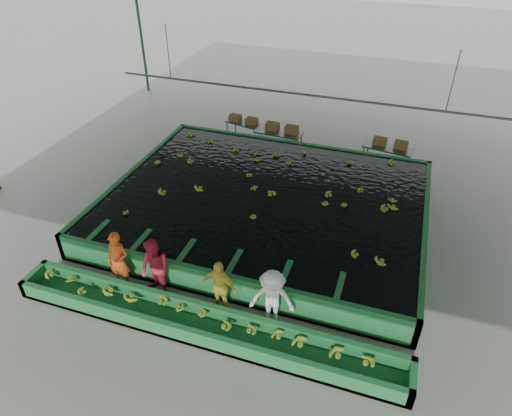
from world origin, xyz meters
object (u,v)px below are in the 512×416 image
(worker_b, at_px, (155,269))
(worker_c, at_px, (219,287))
(box_stack_right, at_px, (390,146))
(packing_table_mid, at_px, (278,141))
(worker_d, at_px, (272,299))
(flotation_tank, at_px, (266,205))
(sorting_trough, at_px, (201,324))
(packing_table_right, at_px, (386,157))
(packing_table_left, at_px, (247,131))
(box_stack_mid, at_px, (282,131))
(worker_a, at_px, (119,260))
(box_stack_left, at_px, (243,122))

(worker_b, xyz_separation_m, worker_c, (1.78, 0.00, -0.08))
(box_stack_right, bearing_deg, packing_table_mid, -177.37)
(worker_d, bearing_deg, worker_b, 169.61)
(flotation_tank, height_order, worker_b, worker_b)
(sorting_trough, bearing_deg, packing_table_right, 70.97)
(worker_c, bearing_deg, packing_table_mid, 102.84)
(packing_table_mid, bearing_deg, packing_table_left, 160.70)
(sorting_trough, xyz_separation_m, worker_b, (-1.62, 0.80, 0.63))
(flotation_tank, height_order, worker_c, worker_c)
(box_stack_mid, xyz_separation_m, box_stack_right, (4.29, 0.11, -0.05))
(worker_a, distance_m, packing_table_left, 9.48)
(worker_a, bearing_deg, worker_b, -1.64)
(box_stack_mid, bearing_deg, worker_c, -83.64)
(worker_a, height_order, packing_table_mid, worker_a)
(flotation_tank, bearing_deg, box_stack_mid, 100.11)
(worker_d, xyz_separation_m, box_stack_mid, (-2.38, 9.01, 0.05))
(packing_table_right, bearing_deg, flotation_tank, -125.62)
(packing_table_right, xyz_separation_m, box_stack_right, (0.06, 0.08, 0.42))
(box_stack_mid, height_order, box_stack_right, box_stack_mid)
(packing_table_left, xyz_separation_m, packing_table_right, (5.92, -0.43, 0.01))
(packing_table_left, height_order, box_stack_mid, box_stack_mid)
(worker_a, bearing_deg, box_stack_right, 54.25)
(flotation_tank, xyz_separation_m, worker_a, (-2.72, -4.30, 0.41))
(worker_a, xyz_separation_m, packing_table_right, (6.11, 9.04, -0.44))
(packing_table_right, distance_m, box_stack_right, 0.44)
(worker_d, distance_m, box_stack_mid, 9.32)
(flotation_tank, xyz_separation_m, box_stack_right, (3.46, 4.82, 0.40))
(worker_d, bearing_deg, flotation_tank, 99.28)
(packing_table_right, height_order, box_stack_mid, box_stack_mid)
(sorting_trough, bearing_deg, worker_a, 163.61)
(box_stack_right, bearing_deg, packing_table_left, 176.67)
(worker_a, bearing_deg, worker_c, -1.64)
(flotation_tank, height_order, packing_table_right, flotation_tank)
(worker_b, xyz_separation_m, box_stack_right, (5.08, 9.12, -0.04))
(packing_table_left, relative_size, packing_table_right, 0.97)
(flotation_tank, relative_size, worker_c, 6.23)
(sorting_trough, xyz_separation_m, box_stack_right, (3.46, 9.92, 0.60))
(worker_b, xyz_separation_m, packing_table_mid, (0.66, 8.92, -0.44))
(packing_table_mid, bearing_deg, packing_table_right, 1.56)
(worker_a, bearing_deg, packing_table_right, 54.28)
(sorting_trough, height_order, box_stack_right, box_stack_right)
(worker_c, relative_size, packing_table_left, 0.89)
(packing_table_right, distance_m, box_stack_mid, 4.26)
(worker_b, distance_m, packing_table_right, 10.34)
(box_stack_left, distance_m, box_stack_mid, 1.88)
(flotation_tank, bearing_deg, packing_table_mid, 101.72)
(box_stack_right, bearing_deg, worker_c, -109.84)
(sorting_trough, height_order, packing_table_right, packing_table_right)
(worker_c, bearing_deg, box_stack_left, 112.37)
(worker_a, bearing_deg, box_stack_mid, 76.56)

